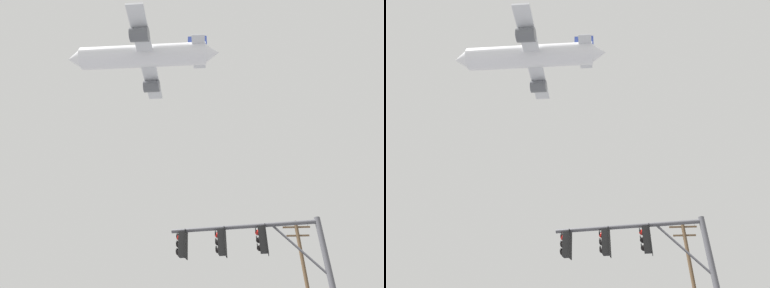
{
  "view_description": "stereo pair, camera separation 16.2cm",
  "coord_description": "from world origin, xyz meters",
  "views": [
    {
      "loc": [
        1.03,
        -4.87,
        1.71
      ],
      "look_at": [
        -0.3,
        16.06,
        15.42
      ],
      "focal_mm": 29.25,
      "sensor_mm": 36.0,
      "label": 1
    },
    {
      "loc": [
        1.19,
        -4.86,
        1.71
      ],
      "look_at": [
        -0.3,
        16.06,
        15.42
      ],
      "focal_mm": 29.25,
      "sensor_mm": 36.0,
      "label": 2
    }
  ],
  "objects": [
    {
      "name": "signal_pole_near",
      "position": [
        2.65,
        6.51,
        4.35
      ],
      "size": [
        5.42,
        1.04,
        5.62
      ],
      "color": "#4C4C51",
      "rests_on": "ground"
    },
    {
      "name": "utility_pole",
      "position": [
        7.97,
        20.76,
        5.56
      ],
      "size": [
        2.2,
        0.28,
        10.5
      ],
      "color": "brown",
      "rests_on": "ground"
    },
    {
      "name": "airplane",
      "position": [
        -9.54,
        30.88,
        43.26
      ],
      "size": [
        26.0,
        20.09,
        7.13
      ],
      "color": "white"
    }
  ]
}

